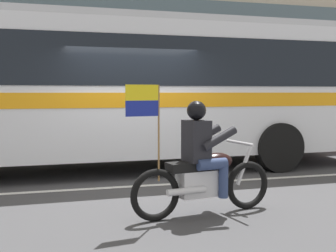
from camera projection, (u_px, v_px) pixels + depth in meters
name	position (u px, v px, depth m)	size (l,w,h in m)	color
ground_plane	(134.00, 180.00, 8.54)	(60.00, 60.00, 0.00)	#3D3D3F
sidewalk_curb	(101.00, 145.00, 13.43)	(28.00, 3.80, 0.15)	gray
lane_center_stripe	(140.00, 186.00, 7.97)	(26.60, 0.14, 0.01)	silver
transit_bus	(128.00, 83.00, 9.57)	(10.99, 2.84, 3.22)	silver
motorcycle_with_rider	(202.00, 167.00, 6.05)	(2.17, 0.72, 1.78)	black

